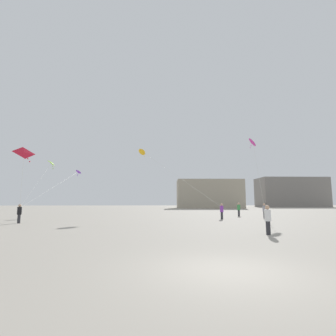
{
  "coord_description": "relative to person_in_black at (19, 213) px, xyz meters",
  "views": [
    {
      "loc": [
        -2.11,
        -6.98,
        1.79
      ],
      "look_at": [
        0.0,
        21.1,
        5.48
      ],
      "focal_mm": 28.06,
      "sensor_mm": 36.0,
      "label": 1
    }
  ],
  "objects": [
    {
      "name": "person_in_white",
      "position": [
        17.8,
        -9.4,
        -0.0
      ],
      "size": [
        0.36,
        0.36,
        1.63
      ],
      "rotation": [
        0.0,
        0.0,
        0.4
      ],
      "color": "#2D2D33",
      "rests_on": "ground_plane"
    },
    {
      "name": "kite_lime_diamond",
      "position": [
        -0.3,
        7.62,
        5.47
      ],
      "size": [
        1.22,
        8.33,
        5.49
      ],
      "color": "#8CD12D"
    },
    {
      "name": "kite_amber_diamond",
      "position": [
        10.38,
        9.65,
        7.32
      ],
      "size": [
        9.3,
        6.46,
        7.42
      ],
      "color": "yellow"
    },
    {
      "name": "person_in_black",
      "position": [
        0.0,
        0.0,
        0.0
      ],
      "size": [
        0.36,
        0.36,
        1.64
      ],
      "rotation": [
        0.0,
        0.0,
        0.77
      ],
      "color": "#2D2D33",
      "rests_on": "ground_plane"
    },
    {
      "name": "ground_plane",
      "position": [
        13.21,
        -16.88,
        -0.9
      ],
      "size": [
        300.0,
        300.0,
        0.0
      ],
      "primitive_type": "plane",
      "color": "#9E9689"
    },
    {
      "name": "person_in_grey",
      "position": [
        23.91,
        4.56,
        0.02
      ],
      "size": [
        0.37,
        0.37,
        1.68
      ],
      "rotation": [
        0.0,
        0.0,
        4.18
      ],
      "color": "#2D2D33",
      "rests_on": "ground_plane"
    },
    {
      "name": "kite_crimson_delta",
      "position": [
        1.72,
        -3.58,
        4.53
      ],
      "size": [
        2.32,
        4.24,
        4.57
      ],
      "color": "red"
    },
    {
      "name": "kite_violet_diamond",
      "position": [
        0.92,
        14.59,
        5.2
      ],
      "size": [
        1.52,
        15.54,
        5.23
      ],
      "color": "purple"
    },
    {
      "name": "person_in_green",
      "position": [
        22.85,
        9.79,
        0.05
      ],
      "size": [
        0.38,
        0.38,
        1.74
      ],
      "rotation": [
        0.0,
        0.0,
        6.21
      ],
      "color": "#2D2D33",
      "rests_on": "ground_plane"
    },
    {
      "name": "building_left_hall",
      "position": [
        30.21,
        58.0,
        3.48
      ],
      "size": [
        20.65,
        12.1,
        8.76
      ],
      "color": "#A39984",
      "rests_on": "ground_plane"
    },
    {
      "name": "building_centre_hall",
      "position": [
        66.21,
        74.14,
        4.68
      ],
      "size": [
        25.13,
        12.84,
        11.16
      ],
      "color": "gray",
      "rests_on": "ground_plane"
    },
    {
      "name": "kite_magenta_diamond",
      "position": [
        23.49,
        5.9,
        8.01
      ],
      "size": [
        1.09,
        2.02,
        8.17
      ],
      "color": "#D12899"
    },
    {
      "name": "person_in_purple",
      "position": [
        18.93,
        3.9,
        0.02
      ],
      "size": [
        0.36,
        0.36,
        1.67
      ],
      "rotation": [
        0.0,
        0.0,
        1.08
      ],
      "color": "#2D2D33",
      "rests_on": "ground_plane"
    }
  ]
}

